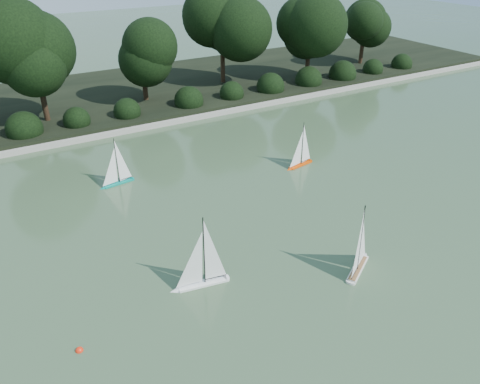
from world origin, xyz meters
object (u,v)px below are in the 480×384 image
Objects in this scene: sailboat_white_a at (198,275)px; race_buoy at (79,351)px; sailboat_white_b at (360,257)px; sailboat_orange at (299,159)px; sailboat_teal at (115,177)px.

race_buoy is at bearing -168.64° from sailboat_white_a.
sailboat_white_a reaches higher than sailboat_white_b.
sailboat_white_a is at bearing 11.36° from race_buoy.
race_buoy is (-2.53, -0.51, -0.27)m from sailboat_white_a.
sailboat_orange reaches higher than sailboat_teal.
sailboat_white_b is at bearing -111.69° from sailboat_orange.
sailboat_teal is (-0.13, 5.18, -0.04)m from sailboat_white_a.
sailboat_orange is at bearing -17.36° from sailboat_teal.
sailboat_white_b is 1.18× the size of sailboat_teal.
sailboat_white_a reaches higher than race_buoy.
sailboat_white_b reaches higher than race_buoy.
race_buoy is (-7.68, -4.04, -0.23)m from sailboat_orange.
sailboat_white_b is at bearing -6.87° from race_buoy.
sailboat_orange is at bearing 68.31° from sailboat_white_b.
sailboat_white_a is 12.75× the size of race_buoy.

